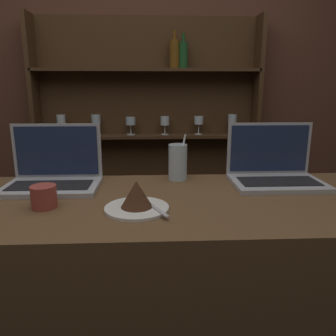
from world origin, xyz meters
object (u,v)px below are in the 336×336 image
at_px(cake_plate, 137,199).
at_px(coffee_cup, 44,197).
at_px(laptop_far, 274,170).
at_px(water_glass, 178,162).
at_px(laptop_near, 54,173).

xyz_separation_m(cake_plate, coffee_cup, (-0.29, 0.03, 0.00)).
bearing_deg(laptop_far, water_glass, 170.65).
bearing_deg(water_glass, laptop_far, -9.35).
distance_m(laptop_near, cake_plate, 0.42).
distance_m(cake_plate, water_glass, 0.37).
bearing_deg(laptop_far, coffee_cup, -163.56).
xyz_separation_m(laptop_far, water_glass, (-0.38, 0.06, 0.02)).
bearing_deg(laptop_near, laptop_far, 0.89).
bearing_deg(cake_plate, laptop_far, 27.56).
relative_size(cake_plate, water_glass, 1.07).
height_order(laptop_near, water_glass, laptop_near).
distance_m(laptop_near, laptop_far, 0.85).
xyz_separation_m(laptop_near, coffee_cup, (0.03, -0.23, -0.02)).
distance_m(cake_plate, coffee_cup, 0.29).
relative_size(laptop_far, water_glass, 1.86).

